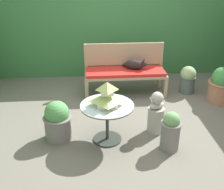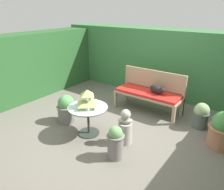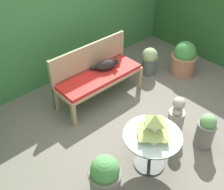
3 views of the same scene
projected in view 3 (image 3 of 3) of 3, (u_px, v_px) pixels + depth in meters
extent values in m
plane|color=#666056|center=(137.00, 130.00, 4.19)|extent=(30.00, 30.00, 0.00)
cube|color=#38703D|center=(46.00, 27.00, 5.00)|extent=(6.40, 0.81, 1.70)
cube|color=tan|center=(74.00, 115.00, 4.16)|extent=(0.06, 0.06, 0.37)
cube|color=tan|center=(140.00, 78.00, 4.91)|extent=(0.06, 0.06, 0.37)
cube|color=tan|center=(56.00, 100.00, 4.44)|extent=(0.06, 0.06, 0.37)
cube|color=tan|center=(121.00, 67.00, 5.19)|extent=(0.06, 0.06, 0.37)
cube|color=tan|center=(100.00, 78.00, 4.55)|extent=(1.49, 0.54, 0.04)
cube|color=red|center=(99.00, 76.00, 4.52)|extent=(1.43, 0.50, 0.06)
cube|color=tan|center=(53.00, 86.00, 4.28)|extent=(0.06, 0.06, 0.90)
cube|color=tan|center=(121.00, 54.00, 5.03)|extent=(0.06, 0.06, 0.90)
cube|color=tan|center=(89.00, 56.00, 4.50)|extent=(1.43, 0.04, 0.41)
ellipsoid|color=black|center=(106.00, 65.00, 4.56)|extent=(0.39, 0.29, 0.17)
sphere|color=black|center=(115.00, 62.00, 4.59)|extent=(0.11, 0.11, 0.11)
cone|color=black|center=(115.00, 57.00, 4.57)|extent=(0.04, 0.04, 0.05)
cone|color=black|center=(116.00, 59.00, 4.52)|extent=(0.04, 0.04, 0.05)
cylinder|color=black|center=(96.00, 67.00, 4.61)|extent=(0.20, 0.13, 0.06)
cylinder|color=#2D332D|center=(149.00, 163.00, 3.69)|extent=(0.40, 0.40, 0.02)
cylinder|color=#2D332D|center=(151.00, 150.00, 3.53)|extent=(0.04, 0.04, 0.54)
cylinder|color=silver|center=(153.00, 135.00, 3.36)|extent=(0.72, 0.72, 0.01)
torus|color=#2D332D|center=(153.00, 136.00, 3.37)|extent=(0.72, 0.72, 0.02)
cube|color=silver|center=(153.00, 133.00, 3.34)|extent=(0.27, 0.27, 0.06)
pyramid|color=#A8BC66|center=(154.00, 128.00, 3.29)|extent=(0.36, 0.36, 0.10)
cube|color=silver|center=(154.00, 123.00, 3.24)|extent=(0.17, 0.17, 0.06)
pyramid|color=#A8BC66|center=(155.00, 118.00, 3.18)|extent=(0.22, 0.22, 0.11)
cylinder|color=#A39E93|center=(175.00, 122.00, 4.04)|extent=(0.24, 0.24, 0.39)
ellipsoid|color=#A39E93|center=(178.00, 109.00, 3.89)|extent=(0.28, 0.24, 0.10)
sphere|color=#A39E93|center=(179.00, 103.00, 3.82)|extent=(0.17, 0.17, 0.17)
cylinder|color=#9E664C|center=(183.00, 64.00, 5.28)|extent=(0.46, 0.46, 0.37)
torus|color=#9E664C|center=(184.00, 56.00, 5.17)|extent=(0.49, 0.49, 0.03)
sphere|color=#3D7F3D|center=(185.00, 52.00, 5.12)|extent=(0.40, 0.40, 0.40)
cylinder|color=slate|center=(105.00, 182.00, 3.28)|extent=(0.37, 0.37, 0.35)
torus|color=slate|center=(105.00, 173.00, 3.18)|extent=(0.40, 0.40, 0.03)
sphere|color=#4C8E4C|center=(105.00, 169.00, 3.14)|extent=(0.34, 0.34, 0.34)
cylinder|color=slate|center=(205.00, 134.00, 3.84)|extent=(0.25, 0.25, 0.40)
torus|color=slate|center=(208.00, 124.00, 3.72)|extent=(0.28, 0.28, 0.03)
sphere|color=#66995B|center=(208.00, 122.00, 3.69)|extent=(0.22, 0.22, 0.22)
cylinder|color=#4C5651|center=(149.00, 65.00, 5.29)|extent=(0.27, 0.27, 0.32)
torus|color=#4C5651|center=(150.00, 58.00, 5.20)|extent=(0.31, 0.31, 0.03)
sphere|color=#89A870|center=(150.00, 55.00, 5.16)|extent=(0.29, 0.29, 0.29)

